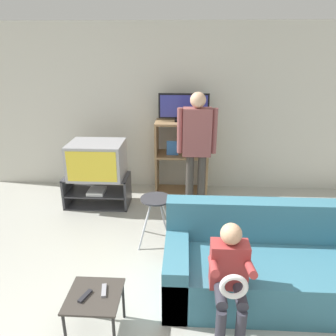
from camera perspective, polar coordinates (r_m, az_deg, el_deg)
The scene contains 12 objects.
wall_back at distance 5.27m, azimuth 1.78°, elevation 10.13°, with size 6.40×0.06×2.60m.
tv_stand at distance 5.00m, azimuth -12.15°, elevation -3.87°, with size 0.94×0.47×0.46m.
television_main at distance 4.81m, azimuth -12.26°, elevation 1.42°, with size 0.77×0.60×0.51m.
media_shelf at distance 5.16m, azimuth 2.38°, elevation 1.84°, with size 0.82×0.45×1.18m.
television_flat at distance 4.99m, azimuth 2.76°, elevation 10.36°, with size 0.76×0.20×0.42m.
folding_stool at distance 3.89m, azimuth -2.11°, elevation -6.53°, with size 0.41×0.43×0.58m.
snack_table at distance 2.87m, azimuth -12.67°, elevation -21.54°, with size 0.43×0.43×0.40m.
remote_control_black at distance 2.83m, azimuth -14.24°, elevation -20.79°, with size 0.04×0.14×0.02m, color #232328.
remote_control_white at distance 2.84m, azimuth -11.09°, elevation -20.21°, with size 0.04×0.14×0.02m, color gray.
couch at distance 3.38m, azimuth 16.78°, elevation -16.12°, with size 1.93×0.86×0.84m.
person_standing_adult at distance 4.42m, azimuth 5.03°, elevation 4.54°, with size 0.53×0.21×1.70m.
person_seated_child at distance 2.73m, azimuth 10.71°, elevation -17.72°, with size 0.33×0.43×0.98m.
Camera 1 is at (0.12, -1.71, 2.25)m, focal length 35.00 mm.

